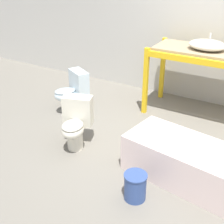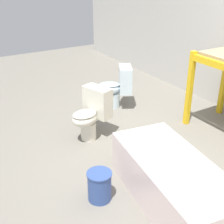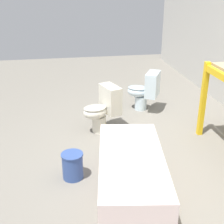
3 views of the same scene
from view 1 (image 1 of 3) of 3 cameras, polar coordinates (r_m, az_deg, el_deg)
name	(u,v)px [view 1 (image 1 of 3)]	position (r m, az deg, el deg)	size (l,w,h in m)	color
ground_plane	(164,147)	(4.46, 9.57, -6.27)	(12.00, 12.00, 0.00)	slate
warehouse_wall_rear	(214,10)	(5.54, 18.10, 17.33)	(10.80, 0.08, 3.20)	beige
shelving_rack	(203,61)	(5.08, 16.30, 8.86)	(1.64, 0.80, 1.12)	yellow
sink_basin	(207,45)	(4.98, 17.04, 11.64)	(0.56, 0.42, 0.23)	silver
bathtub_main	(190,161)	(3.77, 14.14, -8.65)	(1.62, 0.90, 0.48)	silver
toilet_near	(76,122)	(4.26, -6.66, -1.85)	(0.50, 0.62, 0.70)	silver
toilet_far	(73,91)	(5.24, -7.23, 3.90)	(0.56, 0.64, 0.70)	silver
bucket_white	(135,186)	(3.49, 4.26, -13.34)	(0.26, 0.26, 0.32)	#334C8C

